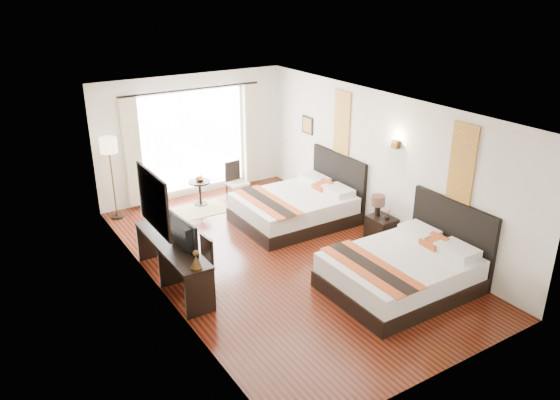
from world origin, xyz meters
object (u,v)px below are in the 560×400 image
bed_near (404,270)px  side_table (200,193)px  nightstand (381,229)px  fruit_bowl (200,179)px  desk_chair (200,272)px  window_chair (237,189)px  television (178,235)px  console_desk (173,264)px  floor_lamp (109,150)px  vase (387,216)px  table_lamp (378,202)px  bed_far (298,206)px

bed_near → side_table: size_ratio=4.15×
nightstand → fruit_bowl: size_ratio=2.63×
desk_chair → side_table: desk_chair is taller
bed_near → desk_chair: (-2.80, 1.82, -0.08)m
bed_near → side_table: bearing=104.8°
bed_near → nightstand: 1.71m
side_table → window_chair: size_ratio=0.63×
nightstand → television: television is taller
nightstand → window_chair: window_chair is taller
console_desk → fruit_bowl: bearing=58.1°
floor_lamp → fruit_bowl: (1.83, -0.27, -0.90)m
fruit_bowl → bed_near: bearing=-75.5°
bed_near → floor_lamp: bearing=120.5°
vase → television: 4.03m
television → floor_lamp: floor_lamp is taller
desk_chair → fruit_bowl: (1.50, 3.24, 0.32)m
table_lamp → floor_lamp: (-3.97, 3.72, 0.70)m
vase → console_desk: size_ratio=0.06×
table_lamp → bed_near: bearing=-117.3°
bed_near → desk_chair: size_ratio=2.71×
table_lamp → side_table: bearing=122.3°
television → fruit_bowl: television is taller
nightstand → console_desk: bearing=170.8°
table_lamp → window_chair: size_ratio=0.46×
nightstand → desk_chair: desk_chair is taller
fruit_bowl → side_table: bearing=-128.0°
bed_near → console_desk: (-3.13, 2.13, 0.04)m
side_table → television: bearing=-119.3°
floor_lamp → window_chair: 2.94m
table_lamp → nightstand: bearing=-82.7°
console_desk → fruit_bowl: 3.47m
television → side_table: television is taller
bed_far → console_desk: (-3.14, -0.99, 0.04)m
television → side_table: 3.72m
table_lamp → side_table: 4.08m
table_lamp → fruit_bowl: size_ratio=2.07×
bed_far → table_lamp: bed_far is taller
floor_lamp → fruit_bowl: floor_lamp is taller
desk_chair → fruit_bowl: size_ratio=4.30×
nightstand → vase: (0.01, -0.12, 0.31)m
table_lamp → vase: size_ratio=3.08×
fruit_bowl → window_chair: window_chair is taller
bed_near → console_desk: size_ratio=1.06×
table_lamp → desk_chair: size_ratio=0.48×
television → window_chair: 4.02m
floor_lamp → window_chair: (2.63, -0.51, -1.22)m
floor_lamp → table_lamp: bearing=-43.2°
desk_chair → console_desk: bearing=-46.4°
table_lamp → console_desk: (-3.96, 0.52, -0.41)m
floor_lamp → side_table: (1.81, -0.30, -1.21)m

